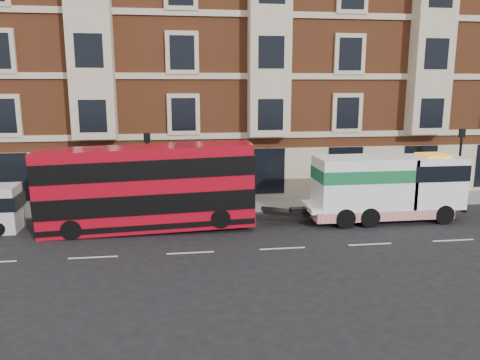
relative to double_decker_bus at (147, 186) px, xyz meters
name	(u,v)px	position (x,y,z in m)	size (l,w,h in m)	color
ground	(283,248)	(5.91, -3.53, -2.18)	(120.00, 120.00, 0.00)	black
sidewalk	(254,204)	(5.91, 3.97, -2.11)	(90.00, 3.00, 0.15)	slate
victorian_terrace	(245,41)	(6.41, 11.47, 7.88)	(45.00, 12.00, 20.40)	brown
lamp_post_west	(148,167)	(-0.09, 2.67, 0.49)	(0.35, 0.15, 4.35)	black
lamp_post_east	(460,160)	(17.91, 2.67, 0.49)	(0.35, 0.15, 4.35)	black
double_decker_bus	(147,186)	(0.00, 0.00, 0.00)	(10.19, 2.34, 4.12)	#AB091A
tow_truck	(384,187)	(12.05, 0.00, -0.38)	(8.15, 2.41, 3.40)	white
pedestrian	(133,196)	(-0.99, 3.17, -1.20)	(0.61, 0.40, 1.67)	#1C2038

